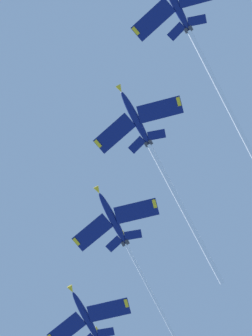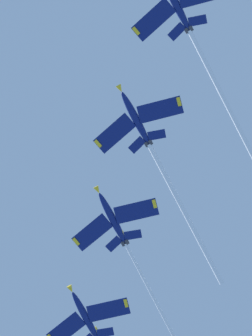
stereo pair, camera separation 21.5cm
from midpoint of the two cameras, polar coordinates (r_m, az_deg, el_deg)
jet_lead at (r=157.52m, az=5.09°, el=8.87°), size 29.90×37.23×15.45m
jet_second at (r=160.67m, az=2.23°, el=0.60°), size 29.60×37.00×15.38m
jet_third at (r=165.74m, az=-0.08°, el=-5.48°), size 29.78×36.99×15.93m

